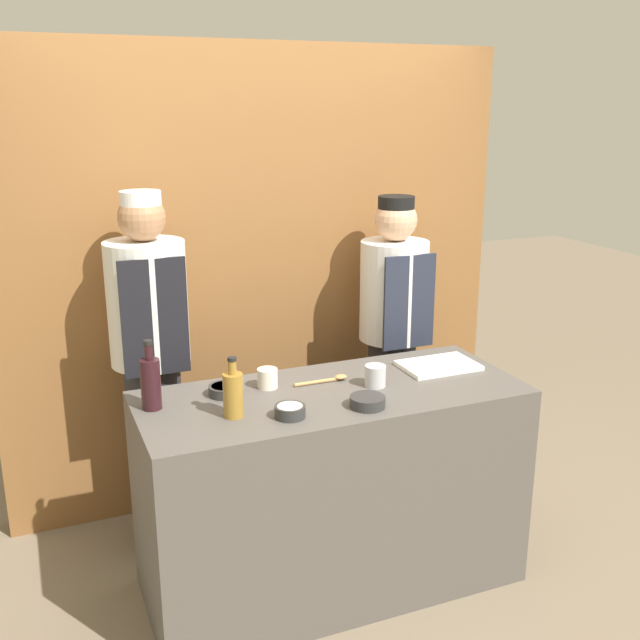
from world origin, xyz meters
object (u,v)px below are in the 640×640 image
(sauce_bowl_yellow, at_px, (368,401))
(cup_steel, at_px, (375,376))
(chef_left, at_px, (151,360))
(bottle_vinegar, at_px, (233,393))
(cup_cream, at_px, (267,378))
(sauce_bowl_white, at_px, (290,411))
(chef_right, at_px, (393,337))
(sauce_bowl_purple, at_px, (225,390))
(wooden_spoon, at_px, (328,380))
(cutting_board, at_px, (438,365))
(bottle_wine, at_px, (151,382))

(sauce_bowl_yellow, xyz_separation_m, cup_steel, (0.13, 0.19, 0.02))
(sauce_bowl_yellow, bearing_deg, chef_left, 129.00)
(sauce_bowl_yellow, xyz_separation_m, bottle_vinegar, (-0.52, 0.11, 0.07))
(cup_cream, bearing_deg, sauce_bowl_white, -93.32)
(chef_right, bearing_deg, sauce_bowl_purple, -153.62)
(cup_cream, height_order, chef_right, chef_right)
(wooden_spoon, relative_size, chef_right, 0.15)
(sauce_bowl_yellow, relative_size, chef_right, 0.09)
(sauce_bowl_purple, xyz_separation_m, wooden_spoon, (0.46, -0.03, -0.01))
(sauce_bowl_purple, relative_size, cup_steel, 1.51)
(sauce_bowl_yellow, distance_m, chef_right, 1.05)
(chef_left, relative_size, chef_right, 1.05)
(cup_cream, relative_size, chef_left, 0.05)
(cutting_board, bearing_deg, sauce_bowl_yellow, -150.05)
(cup_cream, bearing_deg, cup_steel, -20.19)
(sauce_bowl_purple, relative_size, cutting_board, 0.41)
(sauce_bowl_purple, xyz_separation_m, cutting_board, (1.00, -0.05, -0.01))
(bottle_vinegar, bearing_deg, cutting_board, 9.76)
(cup_steel, bearing_deg, bottle_wine, 172.61)
(cup_steel, distance_m, wooden_spoon, 0.21)
(bottle_wine, xyz_separation_m, cup_steel, (0.94, -0.12, -0.07))
(bottle_wine, xyz_separation_m, wooden_spoon, (0.77, 0.00, -0.10))
(chef_left, bearing_deg, cup_cream, -52.20)
(sauce_bowl_white, distance_m, bottle_wine, 0.57)
(wooden_spoon, bearing_deg, bottle_vinegar, -157.47)
(sauce_bowl_white, relative_size, cutting_board, 0.35)
(bottle_wine, bearing_deg, sauce_bowl_white, -31.27)
(cutting_board, xyz_separation_m, bottle_wine, (-1.31, 0.02, 0.10))
(sauce_bowl_purple, distance_m, bottle_wine, 0.32)
(sauce_bowl_purple, bearing_deg, cup_steel, -13.35)
(bottle_vinegar, relative_size, bottle_wine, 0.85)
(cup_cream, distance_m, chef_right, 1.03)
(cup_cream, bearing_deg, cutting_board, -4.42)
(chef_right, bearing_deg, sauce_bowl_yellow, -123.38)
(sauce_bowl_yellow, relative_size, wooden_spoon, 0.59)
(sauce_bowl_yellow, bearing_deg, bottle_wine, 158.60)
(sauce_bowl_yellow, relative_size, sauce_bowl_white, 1.19)
(bottle_vinegar, bearing_deg, sauce_bowl_purple, 82.79)
(wooden_spoon, bearing_deg, sauce_bowl_purple, 176.60)
(sauce_bowl_purple, relative_size, cup_cream, 1.61)
(cutting_board, xyz_separation_m, chef_right, (0.07, 0.58, -0.04))
(cup_steel, height_order, wooden_spoon, cup_steel)
(cutting_board, distance_m, wooden_spoon, 0.55)
(chef_right, bearing_deg, cutting_board, -96.81)
(cup_cream, distance_m, cup_steel, 0.46)
(cup_cream, bearing_deg, sauce_bowl_purple, -176.51)
(cup_steel, height_order, chef_right, chef_right)
(sauce_bowl_purple, distance_m, cutting_board, 1.00)
(cutting_board, distance_m, bottle_wine, 1.32)
(cutting_board, relative_size, chef_right, 0.21)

